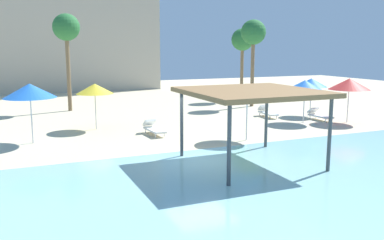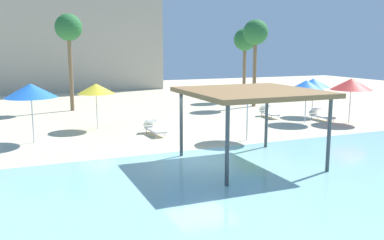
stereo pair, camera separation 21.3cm
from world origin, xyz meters
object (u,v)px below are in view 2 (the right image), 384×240
shade_pavilion (251,94)px  palm_tree_0 (69,30)px  beach_umbrella_yellow_0 (96,89)px  beach_umbrella_blue_2 (31,91)px  lounge_chair_3 (269,112)px  lounge_chair_2 (321,115)px  beach_umbrella_blue_1 (313,83)px  beach_umbrella_blue_7 (248,91)px  palm_tree_1 (256,34)px  beach_umbrella_blue_4 (306,86)px  lounge_chair_1 (154,128)px  palm_tree_2 (245,41)px  beach_umbrella_red_3 (351,84)px

shade_pavilion → palm_tree_0: palm_tree_0 is taller
shade_pavilion → beach_umbrella_yellow_0: bearing=114.1°
beach_umbrella_yellow_0 → palm_tree_0: palm_tree_0 is taller
beach_umbrella_blue_2 → lounge_chair_3: size_ratio=1.47×
beach_umbrella_yellow_0 → lounge_chair_2: (13.52, -2.49, -1.95)m
beach_umbrella_blue_1 → beach_umbrella_blue_2: (-17.54, -1.33, 0.30)m
shade_pavilion → palm_tree_0: (-4.69, 17.25, 2.97)m
shade_pavilion → beach_umbrella_blue_1: 13.09m
beach_umbrella_blue_2 → palm_tree_0: palm_tree_0 is taller
beach_umbrella_blue_7 → lounge_chair_2: beach_umbrella_blue_7 is taller
beach_umbrella_yellow_0 → palm_tree_1: palm_tree_1 is taller
palm_tree_0 → beach_umbrella_yellow_0: bearing=-86.8°
beach_umbrella_blue_4 → palm_tree_1: size_ratio=0.39×
beach_umbrella_blue_1 → lounge_chair_1: beach_umbrella_blue_1 is taller
beach_umbrella_blue_7 → palm_tree_2: bearing=60.9°
beach_umbrella_yellow_0 → beach_umbrella_blue_4: 12.36m
beach_umbrella_blue_1 → palm_tree_2: (0.05, 9.28, 2.83)m
beach_umbrella_blue_1 → beach_umbrella_blue_4: size_ratio=0.97×
beach_umbrella_blue_1 → palm_tree_1: size_ratio=0.38×
beach_umbrella_blue_2 → lounge_chair_3: beach_umbrella_blue_2 is taller
beach_umbrella_blue_2 → lounge_chair_2: size_ratio=1.51×
beach_umbrella_yellow_0 → palm_tree_1: 14.07m
palm_tree_0 → beach_umbrella_blue_7: bearing=-63.4°
beach_umbrella_blue_1 → lounge_chair_1: bearing=-171.6°
palm_tree_0 → palm_tree_2: size_ratio=1.12×
beach_umbrella_yellow_0 → palm_tree_1: size_ratio=0.39×
lounge_chair_2 → palm_tree_0: size_ratio=0.28×
beach_umbrella_blue_7 → palm_tree_1: palm_tree_1 is taller
beach_umbrella_red_3 → beach_umbrella_blue_7: beach_umbrella_blue_7 is taller
beach_umbrella_blue_2 → lounge_chair_1: size_ratio=1.48×
palm_tree_1 → beach_umbrella_blue_1: bearing=-77.5°
beach_umbrella_yellow_0 → beach_umbrella_red_3: size_ratio=0.95×
lounge_chair_1 → palm_tree_2: size_ratio=0.31×
beach_umbrella_yellow_0 → beach_umbrella_blue_2: (-3.43, -2.22, 0.24)m
lounge_chair_2 → lounge_chair_3: (-2.37, 2.30, 0.00)m
beach_umbrella_red_3 → palm_tree_1: 9.17m
beach_umbrella_red_3 → palm_tree_0: (-14.98, 11.61, 3.39)m
beach_umbrella_blue_4 → palm_tree_2: (2.13, 11.25, 2.78)m
lounge_chair_1 → lounge_chair_2: same height
shade_pavilion → palm_tree_0: size_ratio=0.70×
shade_pavilion → beach_umbrella_blue_2: size_ratio=1.69×
beach_umbrella_blue_1 → lounge_chair_2: beach_umbrella_blue_1 is taller
beach_umbrella_blue_2 → beach_umbrella_red_3: (17.97, -1.64, -0.17)m
palm_tree_1 → palm_tree_2: 4.02m
beach_umbrella_yellow_0 → lounge_chair_1: bearing=-45.9°
beach_umbrella_blue_1 → lounge_chair_1: size_ratio=1.30×
beach_umbrella_blue_7 → lounge_chair_3: beach_umbrella_blue_7 is taller
shade_pavilion → beach_umbrella_blue_7: (2.05, 3.76, -0.34)m
palm_tree_0 → lounge_chair_1: bearing=-74.1°
shade_pavilion → palm_tree_1: 16.76m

